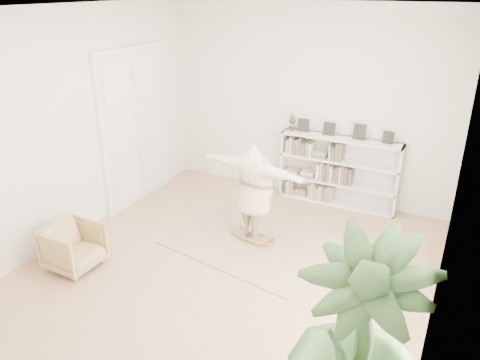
# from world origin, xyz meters

# --- Properties ---
(floor) EXTENTS (6.00, 6.00, 0.00)m
(floor) POSITION_xyz_m (0.00, 0.00, 0.00)
(floor) COLOR #A07353
(floor) RESTS_ON ground
(room_shell) EXTENTS (6.00, 6.00, 6.00)m
(room_shell) POSITION_xyz_m (0.00, 2.94, 3.51)
(room_shell) COLOR silver
(room_shell) RESTS_ON floor
(doors) EXTENTS (0.09, 1.78, 2.92)m
(doors) POSITION_xyz_m (-2.70, 1.30, 1.40)
(doors) COLOR white
(doors) RESTS_ON floor
(bookshelf) EXTENTS (2.20, 0.35, 1.64)m
(bookshelf) POSITION_xyz_m (0.74, 2.82, 0.64)
(bookshelf) COLOR silver
(bookshelf) RESTS_ON floor
(armchair) EXTENTS (0.74, 0.72, 0.66)m
(armchair) POSITION_xyz_m (-2.04, -1.04, 0.33)
(armchair) COLOR tan
(armchair) RESTS_ON floor
(rug) EXTENTS (2.80, 2.39, 0.02)m
(rug) POSITION_xyz_m (-0.03, 0.82, 0.01)
(rug) COLOR tan
(rug) RESTS_ON floor
(rocker_board) EXTENTS (0.54, 0.37, 0.10)m
(rocker_board) POSITION_xyz_m (-0.03, 0.82, 0.07)
(rocker_board) COLOR olive
(rocker_board) RESTS_ON rug
(person) EXTENTS (1.97, 0.83, 1.56)m
(person) POSITION_xyz_m (-0.03, 0.82, 0.90)
(person) COLOR beige
(person) RESTS_ON rocker_board
(houseplant) EXTENTS (1.47, 1.47, 2.06)m
(houseplant) POSITION_xyz_m (2.26, -1.94, 1.03)
(houseplant) COLOR #305329
(houseplant) RESTS_ON floor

